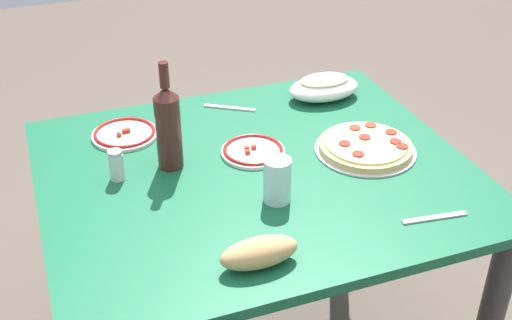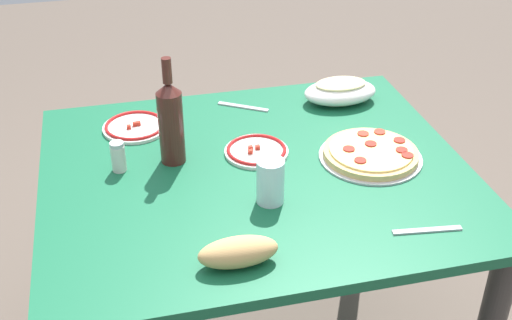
{
  "view_description": "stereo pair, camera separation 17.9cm",
  "coord_description": "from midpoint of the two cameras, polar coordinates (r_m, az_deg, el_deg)",
  "views": [
    {
      "loc": [
        0.53,
        1.43,
        1.73
      ],
      "look_at": [
        0.0,
        0.0,
        0.78
      ],
      "focal_mm": 46.25,
      "sensor_mm": 36.0,
      "label": 1
    },
    {
      "loc": [
        0.36,
        1.48,
        1.73
      ],
      "look_at": [
        0.0,
        0.0,
        0.78
      ],
      "focal_mm": 46.25,
      "sensor_mm": 36.0,
      "label": 2
    }
  ],
  "objects": [
    {
      "name": "side_plate_near",
      "position": [
        1.88,
        -3.0,
        0.72
      ],
      "size": [
        0.18,
        0.18,
        0.02
      ],
      "color": "white",
      "rests_on": "dining_table"
    },
    {
      "name": "bread_loaf",
      "position": [
        1.47,
        -3.25,
        -8.13
      ],
      "size": [
        0.18,
        0.08,
        0.07
      ],
      "primitive_type": "ellipsoid",
      "color": "tan",
      "rests_on": "dining_table"
    },
    {
      "name": "dining_table",
      "position": [
        1.88,
        -2.74,
        -4.07
      ],
      "size": [
        1.16,
        0.99,
        0.75
      ],
      "color": "#145938",
      "rests_on": "ground"
    },
    {
      "name": "spice_shaker",
      "position": [
        1.8,
        -14.8,
        -0.53
      ],
      "size": [
        0.04,
        0.04,
        0.09
      ],
      "color": "silver",
      "rests_on": "dining_table"
    },
    {
      "name": "wine_bottle",
      "position": [
        1.79,
        -10.47,
        2.84
      ],
      "size": [
        0.07,
        0.07,
        0.31
      ],
      "color": "#471E19",
      "rests_on": "dining_table"
    },
    {
      "name": "pepperoni_pizza",
      "position": [
        1.9,
        6.81,
        1.06
      ],
      "size": [
        0.29,
        0.29,
        0.03
      ],
      "color": "#B7B7BC",
      "rests_on": "dining_table"
    },
    {
      "name": "side_plate_far",
      "position": [
        2.02,
        -13.82,
        2.15
      ],
      "size": [
        0.2,
        0.2,
        0.02
      ],
      "color": "white",
      "rests_on": "dining_table"
    },
    {
      "name": "baked_pasta_dish",
      "position": [
        2.18,
        3.55,
        6.3
      ],
      "size": [
        0.24,
        0.15,
        0.08
      ],
      "color": "white",
      "rests_on": "dining_table"
    },
    {
      "name": "water_glass",
      "position": [
        1.65,
        -1.3,
        -1.87
      ],
      "size": [
        0.07,
        0.07,
        0.12
      ],
      "primitive_type": "cylinder",
      "color": "silver",
      "rests_on": "dining_table"
    },
    {
      "name": "fork_right",
      "position": [
        1.66,
        12.23,
        -5.0
      ],
      "size": [
        0.17,
        0.04,
        0.0
      ],
      "primitive_type": "cube",
      "rotation": [
        0.0,
        0.0,
        3.02
      ],
      "color": "#B7B7BC",
      "rests_on": "dining_table"
    },
    {
      "name": "fork_left",
      "position": [
        2.13,
        -4.71,
        4.46
      ],
      "size": [
        0.15,
        0.1,
        0.0
      ],
      "primitive_type": "cube",
      "rotation": [
        0.0,
        0.0,
        5.72
      ],
      "color": "#B7B7BC",
      "rests_on": "dining_table"
    }
  ]
}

